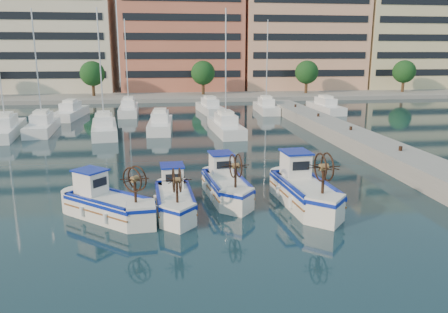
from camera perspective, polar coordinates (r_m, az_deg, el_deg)
ground at (r=22.09m, az=-0.72°, el=-6.69°), size 300.00×300.00×0.00m
quay at (r=33.27m, az=20.27°, el=0.47°), size 3.00×60.00×1.20m
waterfront at (r=86.49m, az=0.08°, el=15.82°), size 180.00×40.00×25.60m
yacht_marina at (r=49.20m, az=-8.39°, el=5.07°), size 38.37×23.73×11.50m
fishing_boat_a at (r=21.29m, az=-15.06°, el=-5.77°), size 4.39×4.17×2.78m
fishing_boat_b at (r=21.54m, az=-6.51°, el=-5.25°), size 1.96×4.32×2.66m
fishing_boat_c at (r=23.37m, az=0.22°, el=-3.52°), size 2.32×4.64×2.83m
fishing_boat_d at (r=22.63m, az=10.34°, el=-4.04°), size 2.48×5.24×3.22m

